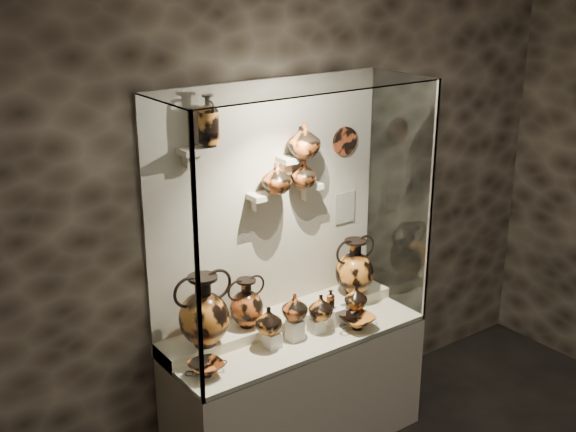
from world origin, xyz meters
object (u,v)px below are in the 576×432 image
at_px(lekythos_tall, 208,118).
at_px(kylix_right, 357,321).
at_px(amphora_mid, 246,303).
at_px(jug_b, 294,307).
at_px(jug_a, 268,320).
at_px(ovoid_vase_c, 304,173).
at_px(lekythos_small, 330,298).
at_px(kylix_left, 206,368).
at_px(ovoid_vase_b, 304,140).
at_px(ovoid_vase_a, 276,178).
at_px(amphora_left, 204,310).
at_px(amphora_right, 354,267).
at_px(jug_c, 320,307).
at_px(jug_e, 356,297).

bearing_deg(lekythos_tall, kylix_right, -37.56).
height_order(amphora_mid, jug_b, amphora_mid).
height_order(jug_a, kylix_right, jug_a).
relative_size(kylix_right, ovoid_vase_c, 1.61).
height_order(lekythos_small, kylix_left, lekythos_small).
relative_size(jug_a, ovoid_vase_b, 0.79).
bearing_deg(jug_b, ovoid_vase_b, 48.51).
bearing_deg(ovoid_vase_a, kylix_right, -46.93).
height_order(amphora_left, ovoid_vase_b, ovoid_vase_b).
bearing_deg(jug_b, lekythos_tall, 152.69).
height_order(amphora_mid, lekythos_tall, lekythos_tall).
bearing_deg(jug_b, lekythos_small, 4.84).
relative_size(amphora_mid, ovoid_vase_c, 1.86).
distance_m(amphora_right, kylix_left, 1.33).
distance_m(lekythos_tall, ovoid_vase_b, 0.68).
bearing_deg(amphora_left, ovoid_vase_a, 22.54).
bearing_deg(amphora_right, amphora_mid, 176.79).
bearing_deg(amphora_mid, lekythos_small, -27.10).
bearing_deg(kylix_right, ovoid_vase_b, 98.62).
height_order(amphora_left, amphora_mid, amphora_left).
bearing_deg(amphora_right, jug_c, -157.60).
bearing_deg(kylix_left, kylix_right, -26.63).
xyz_separation_m(jug_e, lekythos_small, (-0.19, 0.03, 0.03)).
distance_m(amphora_left, jug_a, 0.40).
bearing_deg(ovoid_vase_c, amphora_right, 2.41).
distance_m(jug_b, lekythos_tall, 1.28).
height_order(lekythos_small, ovoid_vase_a, ovoid_vase_a).
relative_size(amphora_mid, jug_a, 1.88).
bearing_deg(amphora_mid, amphora_right, -8.06).
xyz_separation_m(amphora_right, jug_b, (-0.63, -0.17, -0.05)).
bearing_deg(amphora_right, kylix_left, -171.20).
bearing_deg(amphora_mid, jug_b, -47.12).
distance_m(amphora_right, lekythos_small, 0.39).
distance_m(jug_e, lekythos_tall, 1.55).
height_order(jug_b, lekythos_small, jug_b).
bearing_deg(kylix_left, amphora_mid, 7.97).
distance_m(amphora_left, ovoid_vase_c, 1.05).
bearing_deg(amphora_left, kylix_right, -2.56).
xyz_separation_m(amphora_right, jug_c, (-0.45, -0.20, -0.10)).
relative_size(amphora_left, jug_e, 2.84).
bearing_deg(amphora_mid, ovoid_vase_b, -2.86).
distance_m(amphora_mid, jug_b, 0.30).
height_order(amphora_left, kylix_right, amphora_left).
height_order(jug_e, lekythos_tall, lekythos_tall).
distance_m(kylix_left, ovoid_vase_c, 1.33).
distance_m(jug_e, lekythos_small, 0.19).
relative_size(jug_e, ovoid_vase_b, 0.74).
distance_m(jug_b, jug_e, 0.48).
distance_m(amphora_mid, lekythos_small, 0.55).
xyz_separation_m(amphora_left, jug_a, (0.35, -0.15, -0.11)).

